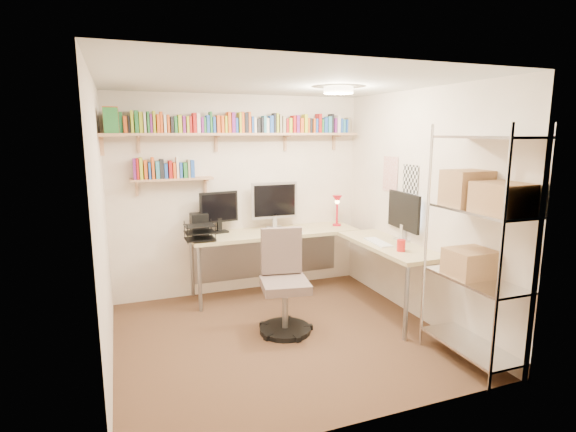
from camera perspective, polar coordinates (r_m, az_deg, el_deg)
name	(u,v)px	position (r m, az deg, el deg)	size (l,w,h in m)	color
ground	(281,336)	(4.73, -0.90, -15.00)	(3.20, 3.20, 0.00)	#48281F
room_shell	(281,185)	(4.30, -0.90, 3.97)	(3.24, 3.04, 2.52)	beige
wall_shelves	(208,133)	(5.40, -10.15, 10.28)	(3.12, 1.09, 0.80)	tan
corner_desk	(293,235)	(5.47, 0.67, -2.46)	(2.51, 2.13, 1.42)	tan
office_chair	(284,289)	(4.71, -0.51, -9.25)	(0.56, 0.58, 1.06)	black
wire_rack	(479,224)	(4.18, 23.11, -0.97)	(0.46, 0.93, 2.12)	silver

